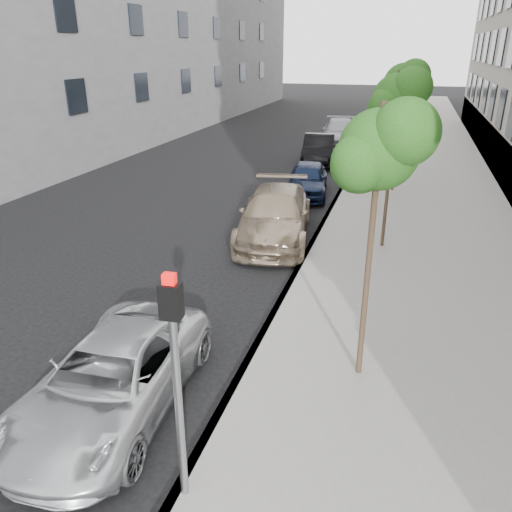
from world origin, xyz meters
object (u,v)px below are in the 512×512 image
at_px(tree_mid, 398,99).
at_px(signal_pole, 176,366).
at_px(tree_near, 381,150).
at_px(sedan_black, 319,149).
at_px(tree_far, 404,84).
at_px(minivan, 113,377).
at_px(suv, 275,215).
at_px(sedan_blue, 307,179).
at_px(sedan_rear, 340,133).

distance_m(tree_mid, signal_pole, 10.25).
xyz_separation_m(tree_near, sedan_black, (-3.97, 17.88, -3.41)).
bearing_deg(tree_far, minivan, -104.12).
bearing_deg(suv, tree_mid, -10.32).
distance_m(tree_mid, suv, 4.86).
bearing_deg(tree_mid, sedan_blue, 122.64).
relative_size(tree_mid, sedan_black, 1.15).
bearing_deg(tree_mid, sedan_rear, 102.26).
bearing_deg(tree_near, tree_far, 90.00).
bearing_deg(sedan_rear, tree_far, -77.96).
bearing_deg(sedan_blue, tree_near, -82.48).
bearing_deg(minivan, suv, 84.08).
xyz_separation_m(tree_far, sedan_black, (-3.97, 4.88, -3.56)).
distance_m(tree_near, minivan, 5.52).
xyz_separation_m(tree_near, sedan_rear, (-3.64, 23.25, -3.36)).
bearing_deg(suv, minivan, -102.05).
height_order(tree_mid, minivan, tree_mid).
bearing_deg(minivan, sedan_rear, 86.75).
distance_m(signal_pole, minivan, 2.72).
relative_size(signal_pole, suv, 0.61).
distance_m(sedan_blue, sedan_black, 6.21).
distance_m(minivan, sedan_black, 19.87).
bearing_deg(signal_pole, minivan, 139.70).
xyz_separation_m(sedan_blue, sedan_rear, (-0.31, 11.56, 0.10)).
relative_size(sedan_blue, sedan_black, 0.89).
bearing_deg(tree_mid, tree_far, 90.00).
xyz_separation_m(tree_mid, minivan, (-3.77, -8.49, -3.67)).
distance_m(tree_near, signal_pole, 4.34).
bearing_deg(tree_far, signal_pole, -96.73).
distance_m(tree_far, suv, 8.05).
xyz_separation_m(minivan, sedan_rear, (0.13, 25.24, 0.14)).
height_order(tree_far, signal_pole, tree_far).
distance_m(tree_mid, sedan_rear, 17.50).
relative_size(tree_near, sedan_blue, 1.23).
bearing_deg(tree_far, tree_near, -90.00).
height_order(tree_mid, tree_far, tree_far).
distance_m(tree_mid, minivan, 9.99).
distance_m(tree_far, sedan_blue, 5.08).
height_order(tree_mid, sedan_blue, tree_mid).
relative_size(suv, sedan_black, 1.19).
distance_m(sedan_blue, sedan_rear, 11.56).
bearing_deg(sedan_blue, minivan, -100.21).
bearing_deg(tree_near, sedan_rear, 98.90).
xyz_separation_m(signal_pole, suv, (-1.40, 9.90, -1.36)).
relative_size(minivan, sedan_black, 1.03).
distance_m(tree_far, sedan_rear, 11.43).
height_order(tree_near, tree_far, tree_far).
relative_size(tree_mid, sedan_blue, 1.28).
relative_size(signal_pole, minivan, 0.71).
height_order(tree_far, suv, tree_far).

